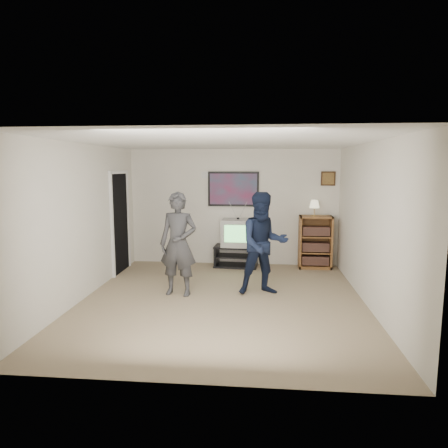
% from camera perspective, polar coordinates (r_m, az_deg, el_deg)
% --- Properties ---
extents(room_shell, '(4.51, 5.00, 2.51)m').
position_cam_1_polar(room_shell, '(6.56, 0.03, 0.49)').
color(room_shell, '#75694A').
rests_on(room_shell, ground).
extents(media_stand, '(0.95, 0.57, 0.45)m').
position_cam_1_polar(media_stand, '(8.59, 1.73, -4.60)').
color(media_stand, black).
rests_on(media_stand, room_shell).
extents(crt_television, '(0.69, 0.59, 0.57)m').
position_cam_1_polar(crt_television, '(8.48, 2.01, -1.22)').
color(crt_television, '#A2A39E').
rests_on(crt_television, media_stand).
extents(bookshelf, '(0.68, 0.39, 1.11)m').
position_cam_1_polar(bookshelf, '(8.63, 12.89, -2.52)').
color(bookshelf, brown).
rests_on(bookshelf, room_shell).
extents(table_lamp, '(0.21, 0.21, 0.33)m').
position_cam_1_polar(table_lamp, '(8.48, 12.79, 2.23)').
color(table_lamp, beige).
rests_on(table_lamp, bookshelf).
extents(person_tall, '(0.68, 0.49, 1.72)m').
position_cam_1_polar(person_tall, '(6.65, -6.54, -2.85)').
color(person_tall, '#303033').
rests_on(person_tall, room_shell).
extents(person_short, '(0.96, 0.83, 1.72)m').
position_cam_1_polar(person_short, '(6.68, 5.66, -2.81)').
color(person_short, black).
rests_on(person_short, room_shell).
extents(controller_left, '(0.06, 0.13, 0.04)m').
position_cam_1_polar(controller_left, '(6.83, -6.39, -0.31)').
color(controller_left, white).
rests_on(controller_left, person_tall).
extents(controller_right, '(0.05, 0.13, 0.04)m').
position_cam_1_polar(controller_right, '(6.85, 5.41, -0.70)').
color(controller_right, white).
rests_on(controller_right, person_short).
extents(poster, '(1.10, 0.03, 0.75)m').
position_cam_1_polar(poster, '(8.63, 1.35, 5.02)').
color(poster, black).
rests_on(poster, room_shell).
extents(air_vent, '(0.28, 0.02, 0.14)m').
position_cam_1_polar(air_vent, '(8.68, -2.29, 7.01)').
color(air_vent, white).
rests_on(air_vent, room_shell).
extents(small_picture, '(0.30, 0.03, 0.30)m').
position_cam_1_polar(small_picture, '(8.72, 14.66, 6.30)').
color(small_picture, black).
rests_on(small_picture, room_shell).
extents(doorway, '(0.03, 0.85, 2.00)m').
position_cam_1_polar(doorway, '(8.31, -14.68, 0.12)').
color(doorway, black).
rests_on(doorway, room_shell).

